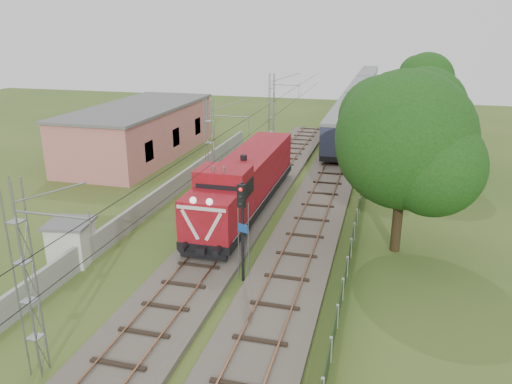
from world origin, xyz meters
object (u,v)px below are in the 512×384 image
(coach_rake, at_px, (360,94))
(relay_hut, at_px, (71,242))
(signal_post, at_px, (242,215))
(locomotive, at_px, (246,181))

(coach_rake, distance_m, relay_hut, 59.70)
(signal_post, distance_m, relay_hut, 10.40)
(locomotive, height_order, relay_hut, locomotive)
(locomotive, xyz_separation_m, relay_hut, (-7.40, -10.34, -1.09))
(locomotive, xyz_separation_m, signal_post, (2.68, -10.04, 1.44))
(locomotive, xyz_separation_m, coach_rake, (5.00, 48.05, 0.24))
(relay_hut, bearing_deg, signal_post, 1.67)
(locomotive, distance_m, coach_rake, 48.31)
(relay_hut, bearing_deg, locomotive, 54.40)
(coach_rake, bearing_deg, signal_post, -92.28)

